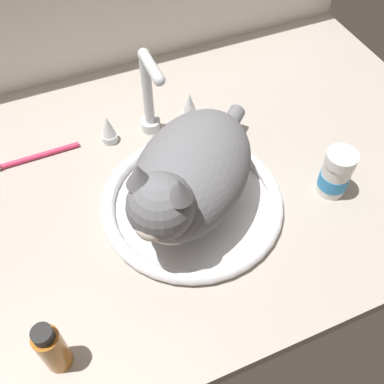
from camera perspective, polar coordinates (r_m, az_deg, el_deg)
countertop at (r=87.91cm, az=1.41°, el=2.58°), size 104.71×72.69×3.00cm
sink_basin at (r=80.06cm, az=0.00°, el=-1.30°), size 32.12×32.12×2.41cm
faucet at (r=88.83cm, az=-5.34°, el=11.06°), size 20.43×10.78×18.88cm
cat at (r=72.12cm, az=-0.60°, el=1.78°), size 33.57×32.35×18.45cm
amber_bottle at (r=66.36cm, az=-17.17°, el=-18.23°), size 3.68×3.68×10.69cm
pill_bottle at (r=83.68cm, az=17.58°, el=2.16°), size 5.42×5.42×9.42cm
toothbrush at (r=92.76cm, az=-19.53°, el=4.10°), size 17.75×1.21×1.70cm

